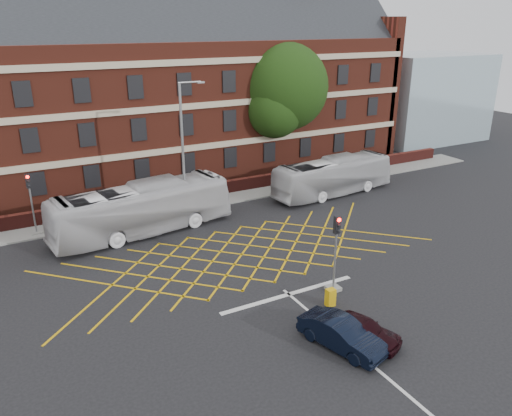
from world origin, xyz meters
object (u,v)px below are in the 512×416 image
bus_left (142,209)px  deciduous_tree (284,93)px  car_maroon (361,329)px  traffic_light_near (335,261)px  street_lamp (185,175)px  bus_right (333,176)px  traffic_light_far (33,210)px  car_navy (341,334)px  utility_cabinet (330,297)px

bus_left → deciduous_tree: bearing=-70.3°
car_maroon → deciduous_tree: bearing=41.2°
traffic_light_near → street_lamp: 13.49m
bus_right → traffic_light_far: 22.89m
car_navy → deciduous_tree: deciduous_tree is taller
traffic_light_near → traffic_light_far: 20.45m
bus_right → traffic_light_near: 16.07m
car_navy → traffic_light_near: (2.74, 4.21, 1.09)m
traffic_light_near → street_lamp: street_lamp is taller
car_maroon → deciduous_tree: (11.20, 25.08, 6.76)m
car_navy → utility_cabinet: car_navy is taller
bus_left → utility_cabinet: size_ratio=13.23×
bus_right → deciduous_tree: bearing=-4.7°
bus_right → car_maroon: bearing=141.8°
deciduous_tree → traffic_light_near: size_ratio=2.79×
bus_left → utility_cabinet: bus_left is taller
bus_right → utility_cabinet: bus_right is taller
car_navy → traffic_light_far: traffic_light_far is taller
car_maroon → street_lamp: size_ratio=0.37×
deciduous_tree → utility_cabinet: deciduous_tree is taller
bus_right → car_maroon: size_ratio=3.03×
bus_left → bus_right: (16.22, 0.42, -0.19)m
bus_left → car_maroon: 17.55m
bus_left → traffic_light_far: 7.22m
car_maroon → traffic_light_far: (-11.48, 19.94, 1.15)m
bus_right → car_navy: size_ratio=2.69×
bus_left → street_lamp: (3.33, 0.46, 1.75)m
traffic_light_near → street_lamp: bearing=104.4°
deciduous_tree → utility_cabinet: bearing=-115.7°
utility_cabinet → traffic_light_far: bearing=125.7°
bus_left → deciduous_tree: size_ratio=1.04×
bus_right → traffic_light_near: (-9.56, -12.92, 0.23)m
bus_right → traffic_light_far: size_ratio=2.57×
deciduous_tree → bus_right: bearing=-89.7°
traffic_light_far → bus_left: bearing=-25.9°
traffic_light_far → street_lamp: (9.83, -2.69, 1.71)m
bus_left → utility_cabinet: (5.58, -13.68, -1.26)m
deciduous_tree → utility_cabinet: 25.36m
traffic_light_near → bus_right: bearing=53.5°
traffic_light_far → traffic_light_near: bearing=-49.9°
bus_right → car_maroon: bus_right is taller
traffic_light_near → traffic_light_far: bearing=130.1°
bus_right → car_navy: bus_right is taller
bus_left → car_navy: 17.20m
car_navy → traffic_light_near: traffic_light_near is taller
bus_right → deciduous_tree: (-0.04, 7.87, 5.84)m
bus_right → car_navy: bearing=139.3°
car_maroon → bus_right: bearing=32.1°
deciduous_tree → traffic_light_far: 23.93m
traffic_light_near → utility_cabinet: (-1.09, -1.19, -1.30)m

